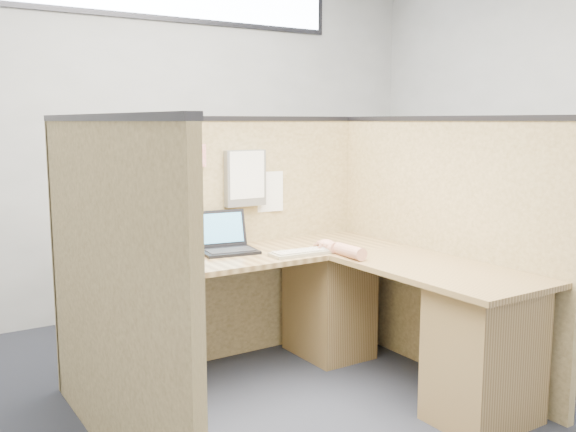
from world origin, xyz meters
TOP-DOWN VIEW (x-y plane):
  - floor at (0.00, 0.00)m, footprint 5.00×5.00m
  - wall_back at (0.00, 2.25)m, footprint 5.00×0.00m
  - cubicle_partitions at (0.00, 0.43)m, footprint 2.06×1.83m
  - l_desk at (0.18, 0.29)m, footprint 1.95×1.75m
  - laptop at (-0.08, 0.82)m, footprint 0.35×0.35m
  - keyboard at (0.26, 0.48)m, footprint 0.41×0.16m
  - mouse at (0.42, 0.48)m, footprint 0.12×0.08m
  - hand_forearm at (0.43, 0.34)m, footprint 0.11×0.39m
  - blue_poster at (-0.88, 0.97)m, footprint 0.18×0.02m
  - american_flag at (-0.25, 0.96)m, footprint 0.21×0.01m
  - file_holder at (0.14, 0.94)m, footprint 0.27×0.05m
  - paper_left at (0.14, 0.97)m, footprint 0.23×0.04m
  - paper_right at (0.33, 0.97)m, footprint 0.20×0.02m

SIDE VIEW (x-z plane):
  - floor at x=0.00m, z-range 0.00..0.00m
  - l_desk at x=0.18m, z-range 0.03..0.76m
  - keyboard at x=0.26m, z-range 0.73..0.76m
  - mouse at x=0.42m, z-range 0.73..0.78m
  - cubicle_partitions at x=0.00m, z-range 0.00..1.53m
  - hand_forearm at x=0.43m, z-range 0.73..0.81m
  - laptop at x=-0.08m, z-range 0.67..0.90m
  - paper_right at x=0.33m, z-range 0.92..1.18m
  - paper_left at x=0.14m, z-range 0.99..1.28m
  - file_holder at x=0.14m, z-range 0.97..1.32m
  - blue_poster at x=-0.88m, z-range 1.15..1.39m
  - american_flag at x=-0.25m, z-range 1.10..1.47m
  - wall_back at x=0.00m, z-range -1.10..3.90m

